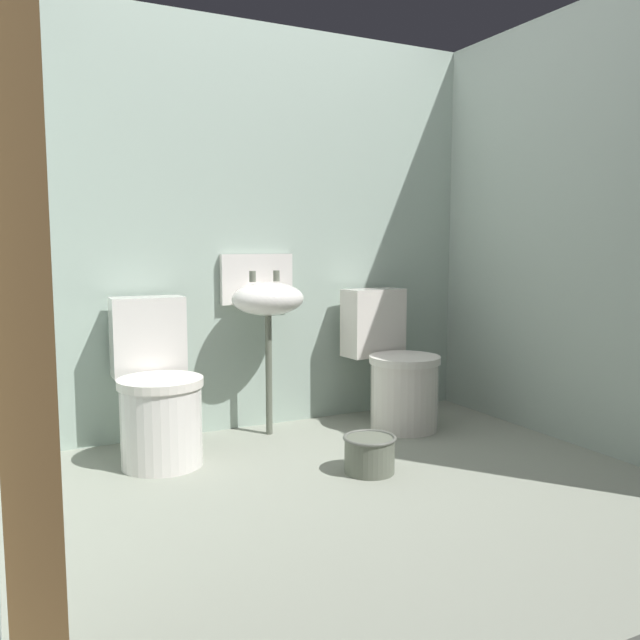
{
  "coord_description": "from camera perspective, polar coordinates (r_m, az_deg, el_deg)",
  "views": [
    {
      "loc": [
        -1.33,
        -2.38,
        1.04
      ],
      "look_at": [
        0.0,
        0.27,
        0.7
      ],
      "focal_mm": 36.75,
      "sensor_mm": 36.0,
      "label": 1
    }
  ],
  "objects": [
    {
      "name": "wooden_door_post",
      "position": [
        1.44,
        -24.97,
        9.21
      ],
      "size": [
        0.11,
        0.11,
        2.25
      ],
      "primitive_type": "cube",
      "color": "brown",
      "rests_on": "ground"
    },
    {
      "name": "toilet_left",
      "position": [
        3.27,
        -13.99,
        -6.34
      ],
      "size": [
        0.42,
        0.6,
        0.78
      ],
      "rotation": [
        0.0,
        0.0,
        3.1
      ],
      "color": "white",
      "rests_on": "ground"
    },
    {
      "name": "ground_plane",
      "position": [
        2.93,
        2.47,
        -15.09
      ],
      "size": [
        3.11,
        2.58,
        0.08
      ],
      "primitive_type": "cube",
      "color": "gray"
    },
    {
      "name": "toilet_right",
      "position": [
        3.8,
        6.52,
        -4.4
      ],
      "size": [
        0.43,
        0.62,
        0.78
      ],
      "rotation": [
        0.0,
        0.0,
        3.23
      ],
      "color": "white",
      "rests_on": "ground"
    },
    {
      "name": "sink",
      "position": [
        3.58,
        -4.64,
        1.95
      ],
      "size": [
        0.42,
        0.35,
        0.99
      ],
      "color": "#616657",
      "rests_on": "ground"
    },
    {
      "name": "wall_back",
      "position": [
        3.76,
        -5.98,
        7.81
      ],
      "size": [
        3.11,
        0.1,
        2.25
      ],
      "primitive_type": "cube",
      "color": "#A2B6A8",
      "rests_on": "ground"
    },
    {
      "name": "wall_right",
      "position": [
        3.69,
        21.37,
        7.42
      ],
      "size": [
        0.1,
        2.38,
        2.25
      ],
      "primitive_type": "cube",
      "color": "#A1B0A4",
      "rests_on": "ground"
    },
    {
      "name": "bucket",
      "position": [
        3.07,
        4.33,
        -11.5
      ],
      "size": [
        0.25,
        0.25,
        0.17
      ],
      "color": "#616657",
      "rests_on": "ground"
    }
  ]
}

